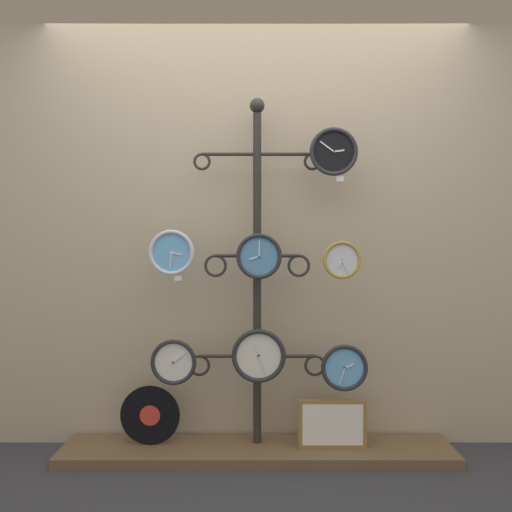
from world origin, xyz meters
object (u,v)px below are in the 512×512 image
at_px(clock_bottom_right, 343,368).
at_px(vinyl_record, 149,415).
at_px(clock_middle_left, 170,253).
at_px(picture_frame, 331,424).
at_px(clock_middle_center, 258,256).
at_px(clock_middle_right, 341,260).
at_px(clock_top_right, 332,152).
at_px(display_stand, 256,308).
at_px(clock_bottom_center, 258,356).
at_px(clock_bottom_left, 172,362).

xyz_separation_m(clock_bottom_right, vinyl_record, (-1.09, 0.06, -0.29)).
distance_m(clock_middle_left, vinyl_record, 0.93).
height_order(vinyl_record, picture_frame, vinyl_record).
relative_size(clock_middle_center, vinyl_record, 0.74).
relative_size(clock_middle_left, clock_middle_right, 1.21).
bearing_deg(clock_middle_left, clock_top_right, -1.01).
xyz_separation_m(clock_top_right, vinyl_record, (-1.02, 0.05, -1.48)).
height_order(display_stand, clock_bottom_center, display_stand).
bearing_deg(vinyl_record, display_stand, 3.84).
relative_size(clock_bottom_left, vinyl_record, 0.75).
relative_size(clock_bottom_left, clock_bottom_right, 0.98).
bearing_deg(clock_middle_left, vinyl_record, 165.16).
bearing_deg(clock_bottom_center, clock_bottom_left, 179.05).
distance_m(clock_middle_center, vinyl_record, 1.10).
distance_m(clock_middle_right, picture_frame, 0.92).
distance_m(clock_middle_center, picture_frame, 1.02).
relative_size(clock_bottom_left, picture_frame, 0.67).
bearing_deg(clock_top_right, clock_middle_center, -176.79).
distance_m(vinyl_record, picture_frame, 1.03).
distance_m(clock_middle_left, clock_middle_right, 0.94).
height_order(clock_middle_center, clock_bottom_center, clock_middle_center).
bearing_deg(display_stand, clock_middle_right, -13.24).
height_order(display_stand, clock_middle_right, display_stand).
height_order(clock_bottom_center, picture_frame, clock_bottom_center).
distance_m(clock_bottom_left, clock_bottom_center, 0.47).
bearing_deg(clock_middle_right, vinyl_record, 176.35).
bearing_deg(vinyl_record, clock_bottom_left, -20.36).
distance_m(display_stand, clock_bottom_right, 0.58).
distance_m(clock_bottom_center, picture_frame, 0.56).
bearing_deg(clock_middle_left, clock_middle_right, -2.03).
distance_m(display_stand, clock_middle_center, 0.32).
bearing_deg(clock_bottom_right, clock_middle_center, -178.30).
distance_m(clock_middle_center, clock_bottom_center, 0.55).
xyz_separation_m(display_stand, vinyl_record, (-0.61, -0.04, -0.60)).
relative_size(display_stand, clock_bottom_right, 7.79).
bearing_deg(clock_middle_center, clock_bottom_left, 177.54).
bearing_deg(vinyl_record, clock_middle_right, -3.65).
height_order(clock_bottom_right, picture_frame, clock_bottom_right).
distance_m(clock_middle_left, clock_middle_center, 0.49).
relative_size(clock_bottom_left, clock_bottom_center, 0.85).
bearing_deg(clock_middle_left, clock_middle_center, -4.57).
distance_m(display_stand, clock_bottom_left, 0.55).
bearing_deg(clock_bottom_left, clock_bottom_center, -0.95).
bearing_deg(clock_middle_center, display_stand, 94.99).
distance_m(clock_bottom_right, picture_frame, 0.33).
distance_m(clock_bottom_center, clock_bottom_right, 0.48).
bearing_deg(picture_frame, clock_bottom_right, -7.99).
bearing_deg(clock_bottom_right, clock_bottom_left, 179.62).
bearing_deg(clock_bottom_center, clock_bottom_right, 0.18).
bearing_deg(clock_bottom_right, vinyl_record, 176.86).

